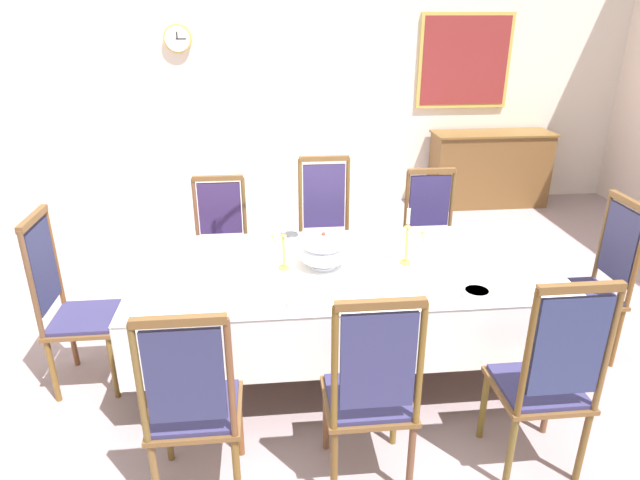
% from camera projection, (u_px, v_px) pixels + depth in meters
% --- Properties ---
extents(ground, '(7.75, 6.77, 0.04)m').
position_uv_depth(ground, '(342.00, 360.00, 3.90)').
color(ground, '#9E898E').
extents(back_wall, '(7.75, 0.08, 3.49)m').
position_uv_depth(back_wall, '(304.00, 58.00, 6.36)').
color(back_wall, silver).
rests_on(back_wall, ground).
extents(dining_table, '(2.62, 1.20, 0.75)m').
position_uv_depth(dining_table, '(345.00, 276.00, 3.55)').
color(dining_table, brown).
rests_on(dining_table, ground).
extents(tablecloth, '(2.64, 1.22, 0.41)m').
position_uv_depth(tablecloth, '(345.00, 281.00, 3.56)').
color(tablecloth, white).
rests_on(tablecloth, dining_table).
extents(chair_south_a, '(0.44, 0.42, 1.10)m').
position_uv_depth(chair_south_a, '(193.00, 404.00, 2.60)').
color(chair_south_a, brown).
rests_on(chair_south_a, ground).
extents(chair_north_a, '(0.44, 0.42, 1.05)m').
position_uv_depth(chair_north_a, '(221.00, 241.00, 4.45)').
color(chair_north_a, brown).
rests_on(chair_north_a, ground).
extents(chair_south_b, '(0.44, 0.42, 1.13)m').
position_uv_depth(chair_south_b, '(371.00, 391.00, 2.67)').
color(chair_south_b, brown).
rests_on(chair_south_b, ground).
extents(chair_north_b, '(0.44, 0.42, 1.19)m').
position_uv_depth(chair_north_b, '(325.00, 232.00, 4.51)').
color(chair_north_b, brown).
rests_on(chair_north_b, ground).
extents(chair_south_c, '(0.44, 0.42, 1.16)m').
position_uv_depth(chair_south_c, '(548.00, 378.00, 2.74)').
color(chair_south_c, brown).
rests_on(chair_south_c, ground).
extents(chair_north_c, '(0.44, 0.42, 1.06)m').
position_uv_depth(chair_north_c, '(431.00, 233.00, 4.61)').
color(chair_north_c, brown).
rests_on(chair_north_c, ground).
extents(chair_head_west, '(0.42, 0.44, 1.17)m').
position_uv_depth(chair_head_west, '(71.00, 303.00, 3.43)').
color(chair_head_west, brown).
rests_on(chair_head_west, ground).
extents(chair_head_east, '(0.42, 0.44, 1.14)m').
position_uv_depth(chair_head_east, '(595.00, 280.00, 3.75)').
color(chair_head_east, brown).
rests_on(chair_head_east, ground).
extents(soup_tureen, '(0.30, 0.30, 0.24)m').
position_uv_depth(soup_tureen, '(323.00, 250.00, 3.46)').
color(soup_tureen, white).
rests_on(soup_tureen, tablecloth).
extents(candlestick_west, '(0.07, 0.07, 0.35)m').
position_uv_depth(candlestick_west, '(284.00, 248.00, 3.43)').
color(candlestick_west, gold).
rests_on(candlestick_west, tablecloth).
extents(candlestick_east, '(0.07, 0.07, 0.37)m').
position_uv_depth(candlestick_east, '(407.00, 242.00, 3.50)').
color(candlestick_east, gold).
rests_on(candlestick_east, tablecloth).
extents(bowl_near_left, '(0.17, 0.17, 0.04)m').
position_uv_depth(bowl_near_left, '(407.00, 234.00, 3.97)').
color(bowl_near_left, white).
rests_on(bowl_near_left, tablecloth).
extents(bowl_near_right, '(0.17, 0.17, 0.03)m').
position_uv_depth(bowl_near_right, '(290.00, 236.00, 3.94)').
color(bowl_near_right, white).
rests_on(bowl_near_right, tablecloth).
extents(bowl_far_left, '(0.16, 0.16, 0.03)m').
position_uv_depth(bowl_far_left, '(302.00, 303.00, 3.05)').
color(bowl_far_left, white).
rests_on(bowl_far_left, tablecloth).
extents(bowl_far_right, '(0.16, 0.16, 0.04)m').
position_uv_depth(bowl_far_right, '(477.00, 292.00, 3.15)').
color(bowl_far_right, white).
rests_on(bowl_far_right, tablecloth).
extents(spoon_primary, '(0.05, 0.18, 0.01)m').
position_uv_depth(spoon_primary, '(423.00, 234.00, 4.01)').
color(spoon_primary, gold).
rests_on(spoon_primary, tablecloth).
extents(spoon_secondary, '(0.04, 0.18, 0.01)m').
position_uv_depth(spoon_secondary, '(273.00, 237.00, 3.96)').
color(spoon_secondary, gold).
rests_on(spoon_secondary, tablecloth).
extents(sideboard, '(1.44, 0.48, 0.90)m').
position_uv_depth(sideboard, '(489.00, 169.00, 6.78)').
color(sideboard, brown).
rests_on(sideboard, ground).
extents(mounted_clock, '(0.30, 0.06, 0.30)m').
position_uv_depth(mounted_clock, '(178.00, 39.00, 6.08)').
color(mounted_clock, '#D1B251').
extents(framed_painting, '(1.10, 0.05, 1.08)m').
position_uv_depth(framed_painting, '(465.00, 61.00, 6.49)').
color(framed_painting, '#D1B251').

